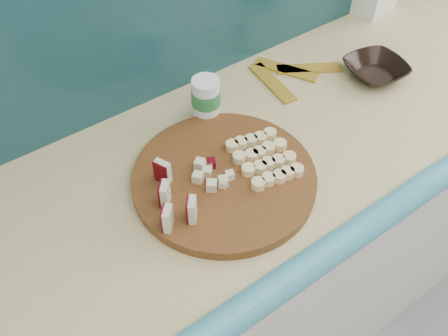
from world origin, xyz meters
TOP-DOWN VIEW (x-y plane):
  - kitchen_counter at (0.10, 1.50)m, footprint 2.20×0.63m
  - cutting_board at (-0.18, 1.45)m, footprint 0.45×0.45m
  - apple_wedges at (-0.31, 1.45)m, footprint 0.08×0.15m
  - apple_chunks at (-0.20, 1.46)m, footprint 0.06×0.07m
  - banana_slices at (-0.08, 1.44)m, footprint 0.14×0.16m
  - brown_bowl at (0.35, 1.52)m, footprint 0.18×0.18m
  - canister at (-0.09, 1.64)m, footprint 0.07×0.07m
  - banana_peel at (0.18, 1.66)m, footprint 0.23×0.19m

SIDE VIEW (x-z plane):
  - kitchen_counter at x=0.10m, z-range 0.00..0.91m
  - banana_peel at x=0.18m, z-range 0.91..0.92m
  - cutting_board at x=-0.18m, z-range 0.91..0.93m
  - brown_bowl at x=0.35m, z-range 0.91..0.95m
  - banana_slices at x=-0.08m, z-range 0.93..0.95m
  - apple_chunks at x=-0.20m, z-range 0.93..0.95m
  - apple_wedges at x=-0.31m, z-range 0.93..0.99m
  - canister at x=-0.09m, z-range 0.91..1.02m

